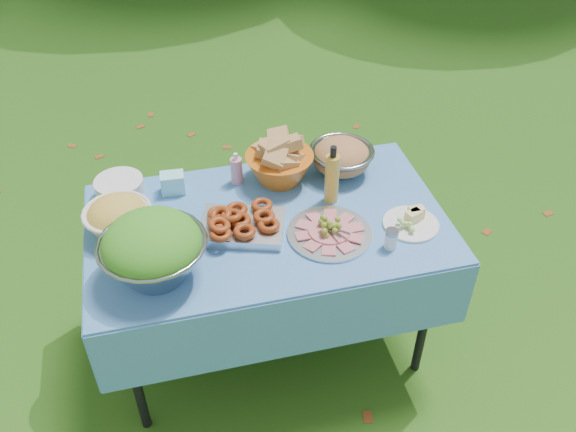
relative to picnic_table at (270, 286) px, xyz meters
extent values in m
plane|color=#0F3409|center=(0.00, 0.00, -0.38)|extent=(80.00, 80.00, 0.00)
cube|color=#84BCFF|center=(0.00, 0.00, 0.00)|extent=(1.46, 0.86, 0.76)
cylinder|color=silver|center=(-0.58, 0.32, 0.42)|extent=(0.22, 0.22, 0.08)
cube|color=#99EFF6|center=(-0.35, 0.29, 0.43)|extent=(0.10, 0.08, 0.09)
cylinder|color=pink|center=(-0.07, 0.30, 0.46)|extent=(0.06, 0.06, 0.15)
cube|color=silver|center=(-0.11, -0.03, 0.42)|extent=(0.39, 0.32, 0.08)
cylinder|color=silver|center=(0.22, -0.14, 0.42)|extent=(0.38, 0.38, 0.08)
cylinder|color=gold|center=(0.29, 0.07, 0.52)|extent=(0.07, 0.07, 0.27)
cylinder|color=silver|center=(0.56, -0.16, 0.41)|extent=(0.25, 0.25, 0.06)
cylinder|color=silver|center=(0.43, -0.26, 0.42)|extent=(0.06, 0.06, 0.08)
camera|label=1|loc=(-0.37, -1.87, 2.00)|focal=38.00mm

